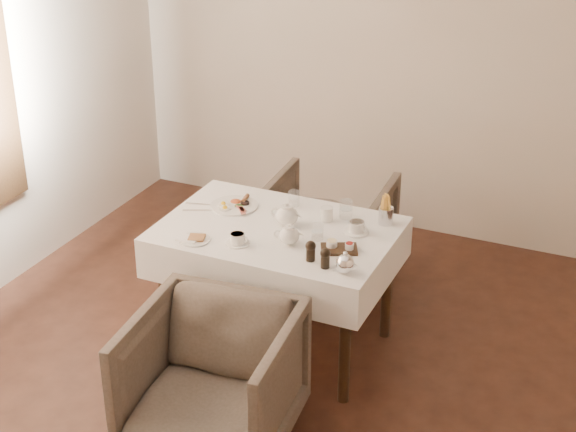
% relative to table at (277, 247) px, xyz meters
% --- Properties ---
extents(table, '(1.28, 0.88, 0.75)m').
position_rel_table_xyz_m(table, '(0.00, 0.00, 0.00)').
color(table, black).
rests_on(table, ground).
extents(armchair_near, '(0.83, 0.85, 0.71)m').
position_rel_table_xyz_m(armchair_near, '(0.07, -0.90, -0.28)').
color(armchair_near, '#483F35').
rests_on(armchair_near, ground).
extents(armchair_far, '(0.80, 0.82, 0.71)m').
position_rel_table_xyz_m(armchair_far, '(-0.02, 0.80, -0.28)').
color(armchair_far, '#483F35').
rests_on(armchair_far, ground).
extents(breakfast_plate, '(0.27, 0.27, 0.03)m').
position_rel_table_xyz_m(breakfast_plate, '(-0.34, 0.15, 0.13)').
color(breakfast_plate, white).
rests_on(breakfast_plate, table).
extents(side_plate, '(0.17, 0.17, 0.02)m').
position_rel_table_xyz_m(side_plate, '(-0.35, -0.32, 0.12)').
color(side_plate, white).
rests_on(side_plate, table).
extents(teapot_centre, '(0.18, 0.14, 0.14)m').
position_rel_table_xyz_m(teapot_centre, '(0.03, 0.05, 0.19)').
color(teapot_centre, white).
rests_on(teapot_centre, table).
extents(teapot_front, '(0.18, 0.16, 0.12)m').
position_rel_table_xyz_m(teapot_front, '(0.14, -0.15, 0.18)').
color(teapot_front, white).
rests_on(teapot_front, table).
extents(creamer, '(0.08, 0.08, 0.08)m').
position_rel_table_xyz_m(creamer, '(0.21, 0.20, 0.16)').
color(creamer, white).
rests_on(creamer, table).
extents(teacup_near, '(0.12, 0.12, 0.06)m').
position_rel_table_xyz_m(teacup_near, '(-0.11, -0.26, 0.14)').
color(teacup_near, white).
rests_on(teacup_near, table).
extents(teacup_far, '(0.14, 0.14, 0.07)m').
position_rel_table_xyz_m(teacup_far, '(0.41, 0.13, 0.15)').
color(teacup_far, white).
rests_on(teacup_far, table).
extents(glass_left, '(0.08, 0.08, 0.09)m').
position_rel_table_xyz_m(glass_left, '(-0.04, 0.31, 0.16)').
color(glass_left, silver).
rests_on(glass_left, table).
extents(glass_mid, '(0.08, 0.08, 0.09)m').
position_rel_table_xyz_m(glass_mid, '(0.25, -0.03, 0.16)').
color(glass_mid, silver).
rests_on(glass_mid, table).
extents(glass_right, '(0.08, 0.08, 0.10)m').
position_rel_table_xyz_m(glass_right, '(0.30, 0.28, 0.17)').
color(glass_right, silver).
rests_on(glass_right, table).
extents(condiment_board, '(0.22, 0.19, 0.05)m').
position_rel_table_xyz_m(condiment_board, '(0.40, -0.10, 0.13)').
color(condiment_board, black).
rests_on(condiment_board, table).
extents(pepper_mill_left, '(0.06, 0.06, 0.11)m').
position_rel_table_xyz_m(pepper_mill_left, '(0.31, -0.26, 0.17)').
color(pepper_mill_left, black).
rests_on(pepper_mill_left, table).
extents(pepper_mill_right, '(0.06, 0.06, 0.11)m').
position_rel_table_xyz_m(pepper_mill_right, '(0.41, -0.30, 0.17)').
color(pepper_mill_right, black).
rests_on(pepper_mill_right, table).
extents(silver_pot, '(0.14, 0.13, 0.12)m').
position_rel_table_xyz_m(silver_pot, '(0.52, -0.31, 0.18)').
color(silver_pot, white).
rests_on(silver_pot, table).
extents(fries_cup, '(0.08, 0.08, 0.17)m').
position_rel_table_xyz_m(fries_cup, '(0.52, 0.30, 0.19)').
color(fries_cup, silver).
rests_on(fries_cup, table).
extents(cutlery_fork, '(0.18, 0.06, 0.00)m').
position_rel_table_xyz_m(cutlery_fork, '(-0.53, 0.09, 0.12)').
color(cutlery_fork, silver).
rests_on(cutlery_fork, table).
extents(cutlery_knife, '(0.18, 0.09, 0.00)m').
position_rel_table_xyz_m(cutlery_knife, '(-0.50, 0.02, 0.12)').
color(cutlery_knife, silver).
rests_on(cutlery_knife, table).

